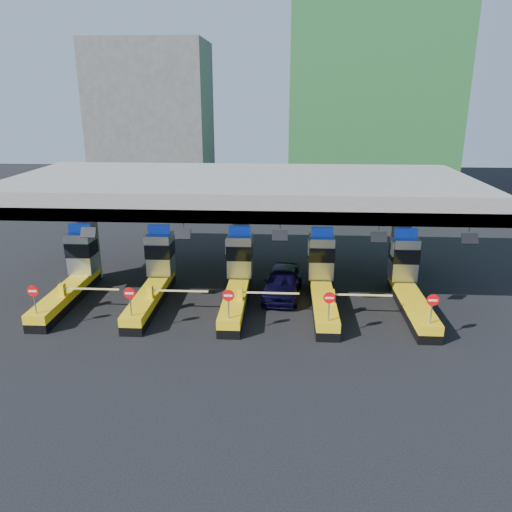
{
  "coord_description": "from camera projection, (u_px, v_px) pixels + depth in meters",
  "views": [
    {
      "loc": [
        2.75,
        -27.47,
        11.75
      ],
      "look_at": [
        1.1,
        0.0,
        2.84
      ],
      "focal_mm": 35.0,
      "sensor_mm": 36.0,
      "label": 1
    }
  ],
  "objects": [
    {
      "name": "toll_lane_far_right",
      "position": [
        408.0,
        281.0,
        29.13
      ],
      "size": [
        4.43,
        8.0,
        4.16
      ],
      "color": "black",
      "rests_on": "ground"
    },
    {
      "name": "bg_building_concrete",
      "position": [
        152.0,
        118.0,
        62.08
      ],
      "size": [
        14.0,
        10.0,
        18.0
      ],
      "primitive_type": "cube",
      "color": "#4C4C49",
      "rests_on": "ground"
    },
    {
      "name": "toll_canopy",
      "position": [
        241.0,
        191.0,
        30.71
      ],
      "size": [
        28.0,
        12.09,
        7.0
      ],
      "color": "slate",
      "rests_on": "ground"
    },
    {
      "name": "toll_lane_left",
      "position": [
        155.0,
        276.0,
        29.98
      ],
      "size": [
        4.43,
        8.0,
        4.16
      ],
      "color": "black",
      "rests_on": "ground"
    },
    {
      "name": "ground",
      "position": [
        238.0,
        301.0,
        29.87
      ],
      "size": [
        120.0,
        120.0,
        0.0
      ],
      "primitive_type": "plane",
      "color": "black",
      "rests_on": "ground"
    },
    {
      "name": "van",
      "position": [
        283.0,
        282.0,
        30.37
      ],
      "size": [
        2.65,
        5.48,
        1.8
      ],
      "primitive_type": "imported",
      "rotation": [
        0.0,
        0.0,
        -0.1
      ],
      "color": "black",
      "rests_on": "ground"
    },
    {
      "name": "toll_lane_far_left",
      "position": [
        74.0,
        274.0,
        30.27
      ],
      "size": [
        4.43,
        8.0,
        4.16
      ],
      "color": "black",
      "rests_on": "ground"
    },
    {
      "name": "bg_building_scaffold",
      "position": [
        371.0,
        74.0,
        55.27
      ],
      "size": [
        18.0,
        12.0,
        28.0
      ],
      "primitive_type": "cube",
      "color": "#1E5926",
      "rests_on": "ground"
    },
    {
      "name": "toll_lane_center",
      "position": [
        238.0,
        277.0,
        29.7
      ],
      "size": [
        4.43,
        8.0,
        4.16
      ],
      "color": "black",
      "rests_on": "ground"
    },
    {
      "name": "toll_lane_right",
      "position": [
        322.0,
        279.0,
        29.42
      ],
      "size": [
        4.43,
        8.0,
        4.16
      ],
      "color": "black",
      "rests_on": "ground"
    }
  ]
}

